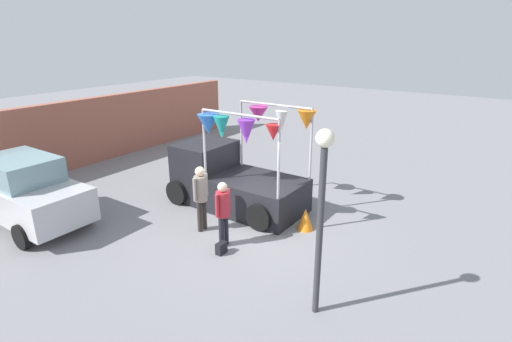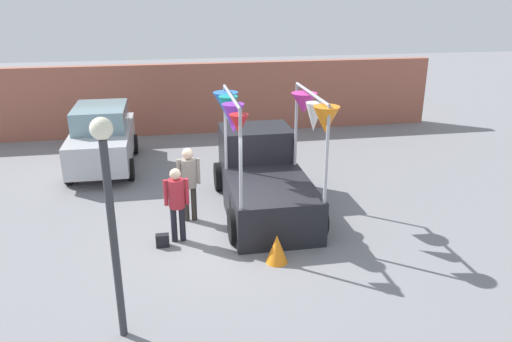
# 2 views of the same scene
# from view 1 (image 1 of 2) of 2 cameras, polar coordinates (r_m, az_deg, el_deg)

# --- Properties ---
(ground_plane) EXTENTS (60.00, 60.00, 0.00)m
(ground_plane) POSITION_cam_1_polar(r_m,az_deg,el_deg) (11.00, -1.12, -7.97)
(ground_plane) COLOR slate
(vendor_truck) EXTENTS (2.49, 4.13, 3.08)m
(vendor_truck) POSITION_cam_1_polar(r_m,az_deg,el_deg) (12.12, -3.69, -0.72)
(vendor_truck) COLOR black
(vendor_truck) RESTS_ON ground
(parked_car) EXTENTS (1.88, 4.00, 1.88)m
(parked_car) POSITION_cam_1_polar(r_m,az_deg,el_deg) (12.55, -30.09, -2.48)
(parked_car) COLOR #B7B7BC
(parked_car) RESTS_ON ground
(person_customer) EXTENTS (0.53, 0.34, 1.67)m
(person_customer) POSITION_cam_1_polar(r_m,az_deg,el_deg) (9.71, -4.74, -5.29)
(person_customer) COLOR black
(person_customer) RESTS_ON ground
(person_vendor) EXTENTS (0.53, 0.34, 1.79)m
(person_vendor) POSITION_cam_1_polar(r_m,az_deg,el_deg) (10.49, -7.89, -3.02)
(person_vendor) COLOR #2D2823
(person_vendor) RESTS_ON ground
(handbag) EXTENTS (0.28, 0.16, 0.28)m
(handbag) POSITION_cam_1_polar(r_m,az_deg,el_deg) (9.75, -4.98, -10.91)
(handbag) COLOR black
(handbag) RESTS_ON ground
(street_lamp) EXTENTS (0.32, 0.32, 3.54)m
(street_lamp) POSITION_cam_1_polar(r_m,az_deg,el_deg) (6.93, 9.37, -3.70)
(street_lamp) COLOR #333338
(street_lamp) RESTS_ON ground
(brick_boundary_wall) EXTENTS (18.00, 0.36, 2.60)m
(brick_boundary_wall) POSITION_cam_1_polar(r_m,az_deg,el_deg) (16.84, -25.88, 4.42)
(brick_boundary_wall) COLOR #9E5947
(brick_boundary_wall) RESTS_ON ground
(folded_kite_bundle_tangerine) EXTENTS (0.57, 0.57, 0.60)m
(folded_kite_bundle_tangerine) POSITION_cam_1_polar(r_m,az_deg,el_deg) (10.82, 7.05, -6.83)
(folded_kite_bundle_tangerine) COLOR orange
(folded_kite_bundle_tangerine) RESTS_ON ground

